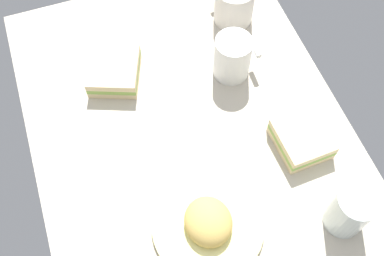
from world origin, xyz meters
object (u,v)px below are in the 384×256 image
at_px(coffee_mug_black, 234,3).
at_px(coffee_mug_milky, 233,57).
at_px(glass_of_milk, 349,212).
at_px(sandwich_side, 302,139).
at_px(plate_of_food, 208,224).
at_px(sandwich_main, 114,71).

distance_m(coffee_mug_black, coffee_mug_milky, 0.16).
bearing_deg(coffee_mug_milky, glass_of_milk, -169.68).
height_order(sandwich_side, glass_of_milk, glass_of_milk).
relative_size(plate_of_food, sandwich_main, 1.42).
relative_size(coffee_mug_milky, glass_of_milk, 0.96).
distance_m(plate_of_food, glass_of_milk, 0.25).
bearing_deg(plate_of_food, coffee_mug_milky, -28.46).
bearing_deg(coffee_mug_black, coffee_mug_milky, 156.93).
xyz_separation_m(coffee_mug_milky, sandwich_main, (0.07, 0.25, -0.03)).
bearing_deg(glass_of_milk, plate_of_food, 73.43).
height_order(coffee_mug_milky, sandwich_side, coffee_mug_milky).
bearing_deg(sandwich_main, glass_of_milk, -145.26).
distance_m(sandwich_main, sandwich_side, 0.42).
height_order(coffee_mug_black, sandwich_side, coffee_mug_black).
bearing_deg(plate_of_food, coffee_mug_black, -26.82).
bearing_deg(glass_of_milk, sandwich_main, 34.74).
xyz_separation_m(plate_of_food, coffee_mug_milky, (0.31, -0.17, 0.04)).
bearing_deg(coffee_mug_black, sandwich_main, 103.56).
height_order(coffee_mug_black, sandwich_main, coffee_mug_black).
bearing_deg(sandwich_side, plate_of_food, 112.76).
bearing_deg(coffee_mug_milky, sandwich_side, -163.17).
distance_m(coffee_mug_milky, sandwich_side, 0.23).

